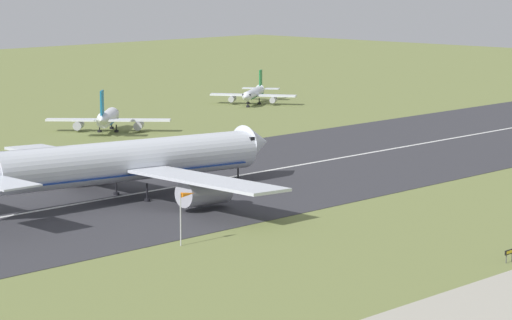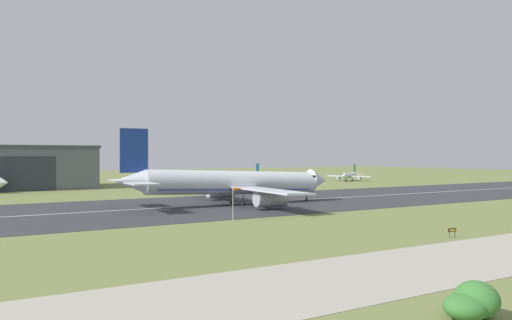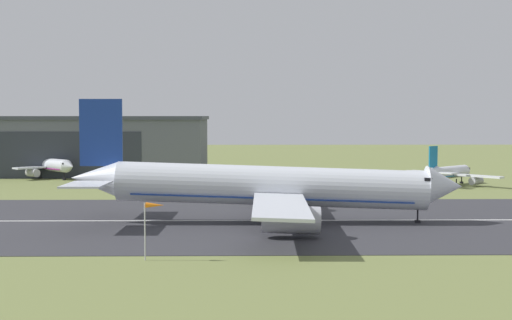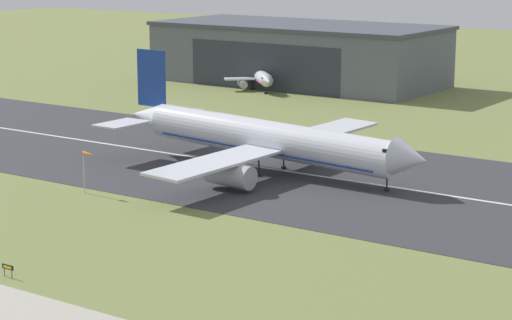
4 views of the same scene
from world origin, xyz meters
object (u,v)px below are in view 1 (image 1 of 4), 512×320
at_px(airplane_parked_east, 254,94).
at_px(runway_sign, 509,253).
at_px(airplane_parked_west, 108,118).
at_px(airplane_landing, 127,162).
at_px(windsock_pole, 187,198).

bearing_deg(airplane_parked_east, runway_sign, -125.86).
bearing_deg(airplane_parked_east, airplane_parked_west, -166.23).
bearing_deg(airplane_parked_west, airplane_landing, -127.13).
bearing_deg(airplane_landing, windsock_pole, -116.55).
xyz_separation_m(airplane_parked_west, runway_sign, (-36.77, -113.33, -1.66)).
distance_m(airplane_parked_west, airplane_parked_east, 56.48).
distance_m(airplane_parked_east, windsock_pole, 145.56).
relative_size(airplane_landing, runway_sign, 33.63).
relative_size(airplane_parked_east, windsock_pole, 3.07).
relative_size(airplane_landing, airplane_parked_west, 2.84).
distance_m(airplane_landing, airplane_parked_west, 69.68).
height_order(airplane_parked_east, windsock_pole, airplane_parked_east).
bearing_deg(windsock_pole, runway_sign, -59.72).
bearing_deg(airplane_parked_west, runway_sign, -107.98).
bearing_deg(runway_sign, airplane_landing, 95.20).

